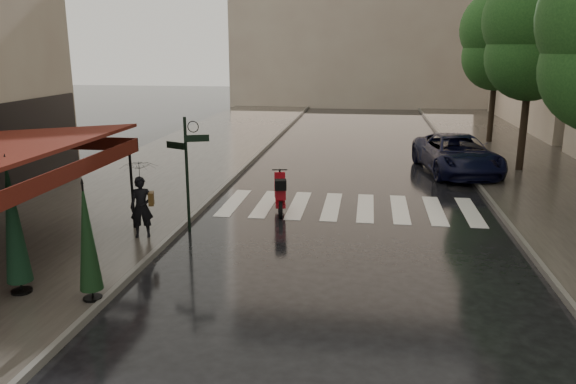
% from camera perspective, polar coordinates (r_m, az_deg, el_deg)
% --- Properties ---
extents(ground, '(120.00, 120.00, 0.00)m').
position_cam_1_polar(ground, '(12.45, -8.92, -8.55)').
color(ground, black).
rests_on(ground, ground).
extents(sidewalk_near, '(6.00, 60.00, 0.12)m').
position_cam_1_polar(sidewalk_near, '(24.75, -10.85, 3.10)').
color(sidewalk_near, '#38332D').
rests_on(sidewalk_near, ground).
extents(sidewalk_far, '(5.50, 60.00, 0.12)m').
position_cam_1_polar(sidewalk_far, '(24.37, 24.11, 1.91)').
color(sidewalk_far, '#38332D').
rests_on(sidewalk_far, ground).
extents(curb_near, '(0.12, 60.00, 0.16)m').
position_cam_1_polar(curb_near, '(23.93, -3.92, 2.98)').
color(curb_near, '#595651').
rests_on(curb_near, ground).
extents(curb_far, '(0.12, 60.00, 0.16)m').
position_cam_1_polar(curb_far, '(23.74, 17.60, 2.24)').
color(curb_far, '#595651').
rests_on(curb_far, ground).
extents(crosswalk, '(7.85, 3.20, 0.01)m').
position_cam_1_polar(crosswalk, '(17.61, 6.17, -1.52)').
color(crosswalk, silver).
rests_on(crosswalk, ground).
extents(signpost, '(1.17, 0.29, 3.10)m').
position_cam_1_polar(signpost, '(15.00, -10.23, 2.71)').
color(signpost, black).
rests_on(signpost, ground).
extents(tree_mid, '(3.80, 3.80, 8.34)m').
position_cam_1_polar(tree_mid, '(23.71, 23.72, 15.15)').
color(tree_mid, black).
rests_on(tree_mid, sidewalk_far).
extents(tree_far, '(3.80, 3.80, 8.16)m').
position_cam_1_polar(tree_far, '(30.57, 20.60, 14.76)').
color(tree_far, black).
rests_on(tree_far, sidewalk_far).
extents(pedestrian_with_umbrella, '(1.16, 1.17, 2.40)m').
position_cam_1_polar(pedestrian_with_umbrella, '(14.51, -14.84, 1.60)').
color(pedestrian_with_umbrella, black).
rests_on(pedestrian_with_umbrella, sidewalk_near).
extents(scooter, '(0.65, 1.80, 1.19)m').
position_cam_1_polar(scooter, '(16.82, -0.80, -0.27)').
color(scooter, black).
rests_on(scooter, ground).
extents(parked_car, '(3.34, 5.74, 1.50)m').
position_cam_1_polar(parked_car, '(23.15, 16.79, 3.70)').
color(parked_car, black).
rests_on(parked_car, ground).
extents(parasol_front, '(0.49, 0.49, 2.75)m').
position_cam_1_polar(parasol_front, '(12.01, -26.17, -2.67)').
color(parasol_front, black).
rests_on(parasol_front, sidewalk_near).
extents(parasol_back, '(0.44, 0.44, 2.35)m').
position_cam_1_polar(parasol_back, '(11.20, -19.73, -4.34)').
color(parasol_back, black).
rests_on(parasol_back, sidewalk_near).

